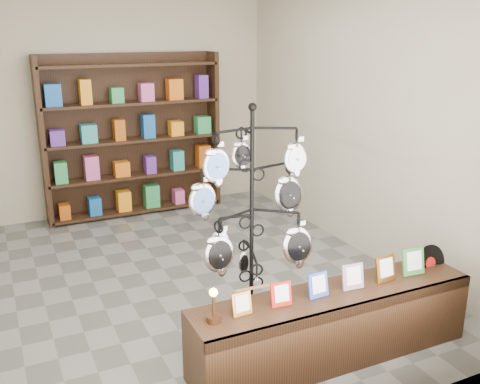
% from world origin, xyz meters
% --- Properties ---
extents(ground, '(5.00, 5.00, 0.00)m').
position_xyz_m(ground, '(0.00, 0.00, 0.00)').
color(ground, slate).
rests_on(ground, ground).
extents(room_envelope, '(5.00, 5.00, 5.00)m').
position_xyz_m(room_envelope, '(0.00, 0.00, 1.85)').
color(room_envelope, '#B8AE94').
rests_on(room_envelope, ground).
extents(display_tree, '(1.01, 0.94, 1.98)m').
position_xyz_m(display_tree, '(0.01, -1.33, 1.15)').
color(display_tree, black).
rests_on(display_tree, ground).
extents(front_shelf, '(2.33, 0.49, 0.82)m').
position_xyz_m(front_shelf, '(0.47, -1.84, 0.29)').
color(front_shelf, black).
rests_on(front_shelf, ground).
extents(back_shelving, '(2.42, 0.36, 2.20)m').
position_xyz_m(back_shelving, '(0.00, 2.30, 1.03)').
color(back_shelving, black).
rests_on(back_shelving, ground).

